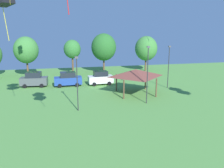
# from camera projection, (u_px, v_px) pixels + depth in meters

# --- Properties ---
(parked_car_leftmost) EXTENTS (4.38, 2.32, 2.40)m
(parked_car_leftmost) POSITION_uv_depth(u_px,v_px,m) (34.00, 79.00, 38.28)
(parked_car_leftmost) COLOR #4C5156
(parked_car_leftmost) RESTS_ON ground
(parked_car_second_from_left) EXTENTS (4.47, 2.16, 2.32)m
(parked_car_second_from_left) POSITION_uv_depth(u_px,v_px,m) (68.00, 79.00, 38.68)
(parked_car_second_from_left) COLOR #234299
(parked_car_second_from_left) RESTS_ON ground
(parked_car_third_from_left) EXTENTS (4.19, 2.14, 2.30)m
(parked_car_third_from_left) POSITION_uv_depth(u_px,v_px,m) (101.00, 78.00, 39.65)
(parked_car_third_from_left) COLOR silver
(parked_car_third_from_left) RESTS_ON ground
(park_pavilion) EXTENTS (5.99, 5.56, 3.60)m
(park_pavilion) POSITION_uv_depth(u_px,v_px,m) (136.00, 73.00, 33.71)
(park_pavilion) COLOR brown
(park_pavilion) RESTS_ON ground
(light_post_0) EXTENTS (0.36, 0.20, 6.29)m
(light_post_0) POSITION_uv_depth(u_px,v_px,m) (77.00, 81.00, 26.65)
(light_post_0) COLOR #2D2D33
(light_post_0) RESTS_ON ground
(light_post_1) EXTENTS (0.36, 0.20, 7.22)m
(light_post_1) POSITION_uv_depth(u_px,v_px,m) (148.00, 72.00, 29.16)
(light_post_1) COLOR #2D2D33
(light_post_1) RESTS_ON ground
(light_post_2) EXTENTS (0.36, 0.20, 6.65)m
(light_post_2) POSITION_uv_depth(u_px,v_px,m) (169.00, 65.00, 36.91)
(light_post_2) COLOR #2D2D33
(light_post_2) RESTS_ON ground
(treeline_tree_2) EXTENTS (4.61, 4.61, 7.73)m
(treeline_tree_2) POSITION_uv_depth(u_px,v_px,m) (26.00, 50.00, 44.90)
(treeline_tree_2) COLOR brown
(treeline_tree_2) RESTS_ON ground
(treeline_tree_3) EXTENTS (3.39, 3.39, 6.98)m
(treeline_tree_3) POSITION_uv_depth(u_px,v_px,m) (72.00, 49.00, 47.62)
(treeline_tree_3) COLOR brown
(treeline_tree_3) RESTS_ON ground
(treeline_tree_4) EXTENTS (5.08, 5.08, 8.20)m
(treeline_tree_4) POSITION_uv_depth(u_px,v_px,m) (104.00, 47.00, 48.72)
(treeline_tree_4) COLOR brown
(treeline_tree_4) RESTS_ON ground
(treeline_tree_5) EXTENTS (4.81, 4.81, 7.56)m
(treeline_tree_5) POSITION_uv_depth(u_px,v_px,m) (146.00, 48.00, 51.31)
(treeline_tree_5) COLOR brown
(treeline_tree_5) RESTS_ON ground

